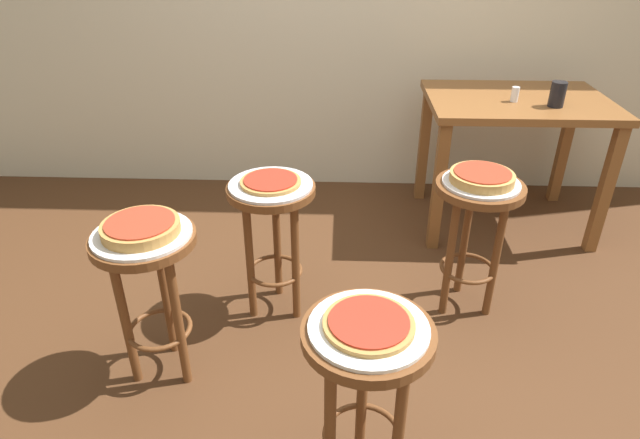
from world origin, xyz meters
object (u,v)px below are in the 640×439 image
at_px(serving_plate_middle, 142,234).
at_px(pizza_foreground, 369,323).
at_px(stool_rear, 475,218).
at_px(pizza_rear, 482,177).
at_px(serving_plate_rear, 481,183).
at_px(cup_near_edge, 558,94).
at_px(dining_table, 515,120).
at_px(stool_leftside, 273,221).
at_px(pizza_leftside, 271,181).
at_px(serving_plate_foreground, 369,328).
at_px(pizza_middle, 141,227).
at_px(serving_plate_leftside, 271,185).
at_px(stool_foreground, 366,374).
at_px(condiment_shaker, 515,94).
at_px(stool_middle, 149,274).

bearing_deg(serving_plate_middle, pizza_foreground, -30.79).
distance_m(stool_rear, pizza_rear, 0.20).
relative_size(serving_plate_rear, cup_near_edge, 2.53).
distance_m(serving_plate_rear, dining_table, 0.92).
relative_size(stool_leftside, pizza_rear, 2.39).
distance_m(pizza_leftside, dining_table, 1.55).
bearing_deg(stool_rear, pizza_rear, -153.43).
bearing_deg(serving_plate_middle, serving_plate_foreground, -30.79).
xyz_separation_m(pizza_middle, serving_plate_rear, (1.30, 0.48, -0.03)).
bearing_deg(serving_plate_leftside, stool_foreground, -67.03).
distance_m(stool_leftside, serving_plate_rear, 0.91).
relative_size(stool_foreground, serving_plate_rear, 1.97).
distance_m(serving_plate_foreground, pizza_leftside, 0.97).
relative_size(pizza_middle, stool_leftside, 0.43).
bearing_deg(serving_plate_foreground, stool_rear, 61.54).
relative_size(serving_plate_middle, serving_plate_leftside, 0.99).
distance_m(serving_plate_foreground, pizza_foreground, 0.02).
bearing_deg(condiment_shaker, pizza_leftside, -145.79).
distance_m(stool_foreground, serving_plate_middle, 0.93).
relative_size(stool_leftside, serving_plate_rear, 1.97).
relative_size(stool_middle, stool_leftside, 1.00).
bearing_deg(dining_table, stool_foreground, -116.29).
bearing_deg(serving_plate_middle, condiment_shaker, 37.52).
bearing_deg(stool_foreground, pizza_rear, 61.54).
distance_m(serving_plate_middle, condiment_shaker, 2.06).
bearing_deg(dining_table, pizza_foreground, -116.29).
distance_m(serving_plate_foreground, serving_plate_rear, 1.08).
distance_m(serving_plate_foreground, stool_leftside, 0.98).
xyz_separation_m(stool_foreground, stool_rear, (0.51, 0.95, 0.00)).
height_order(serving_plate_leftside, condiment_shaker, condiment_shaker).
height_order(stool_foreground, pizza_rear, pizza_rear).
height_order(serving_plate_rear, dining_table, dining_table).
relative_size(serving_plate_leftside, dining_table, 0.36).
distance_m(pizza_middle, pizza_rear, 1.39).
distance_m(pizza_middle, dining_table, 2.13).
xyz_separation_m(pizza_rear, cup_near_edge, (0.51, 0.69, 0.16)).
distance_m(stool_foreground, pizza_rear, 1.10).
distance_m(pizza_foreground, dining_table, 1.99).
xyz_separation_m(pizza_middle, serving_plate_leftside, (0.41, 0.42, -0.03)).
bearing_deg(stool_middle, pizza_foreground, -30.79).
bearing_deg(stool_middle, stool_rear, 20.13).
relative_size(pizza_foreground, stool_leftside, 0.40).
bearing_deg(serving_plate_leftside, pizza_middle, -134.20).
height_order(serving_plate_foreground, serving_plate_leftside, same).
distance_m(serving_plate_leftside, condiment_shaker, 1.48).
xyz_separation_m(pizza_foreground, cup_near_edge, (1.03, 1.64, 0.17)).
xyz_separation_m(serving_plate_foreground, pizza_foreground, (0.00, 0.00, 0.02)).
bearing_deg(serving_plate_rear, cup_near_edge, 53.33).
distance_m(serving_plate_rear, cup_near_edge, 0.88).
bearing_deg(dining_table, cup_near_edge, -45.74).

